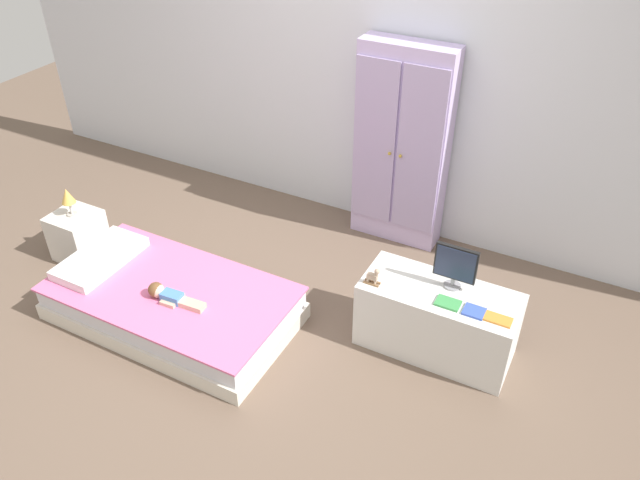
{
  "coord_description": "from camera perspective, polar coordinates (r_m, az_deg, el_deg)",
  "views": [
    {
      "loc": [
        1.67,
        -2.34,
        2.76
      ],
      "look_at": [
        0.23,
        0.4,
        0.55
      ],
      "focal_mm": 34.7,
      "sensor_mm": 36.0,
      "label": 1
    }
  ],
  "objects": [
    {
      "name": "book_green",
      "position": [
        3.55,
        11.72,
        -5.71
      ],
      "size": [
        0.14,
        0.1,
        0.01
      ],
      "primitive_type": "cube",
      "color": "#429E51",
      "rests_on": "tv_stand"
    },
    {
      "name": "back_wall",
      "position": [
        4.49,
        4.64,
        17.12
      ],
      "size": [
        6.4,
        0.05,
        2.7
      ],
      "primitive_type": "cube",
      "color": "silver",
      "rests_on": "ground_plane"
    },
    {
      "name": "doll",
      "position": [
        3.92,
        -14.02,
        -4.87
      ],
      "size": [
        0.39,
        0.14,
        0.1
      ],
      "color": "#4C84C6",
      "rests_on": "bed"
    },
    {
      "name": "ground_plane",
      "position": [
        3.99,
        -5.6,
        -8.6
      ],
      "size": [
        10.0,
        10.0,
        0.02
      ],
      "primitive_type": "cube",
      "color": "brown"
    },
    {
      "name": "wardrobe",
      "position": [
        4.47,
        7.53,
        8.49
      ],
      "size": [
        0.66,
        0.25,
        1.5
      ],
      "color": "silver",
      "rests_on": "ground_plane"
    },
    {
      "name": "book_blue",
      "position": [
        3.53,
        14.02,
        -6.41
      ],
      "size": [
        0.12,
        0.1,
        0.01
      ],
      "primitive_type": "cube",
      "color": "blue",
      "rests_on": "tv_stand"
    },
    {
      "name": "pillow",
      "position": [
        4.35,
        -19.6,
        -1.59
      ],
      "size": [
        0.32,
        0.6,
        0.06
      ],
      "primitive_type": "cube",
      "color": "white",
      "rests_on": "bed"
    },
    {
      "name": "tv_stand",
      "position": [
        3.79,
        10.73,
        -7.26
      ],
      "size": [
        0.92,
        0.4,
        0.45
      ],
      "primitive_type": "cube",
      "color": "silver",
      "rests_on": "ground_plane"
    },
    {
      "name": "book_orange",
      "position": [
        3.52,
        16.04,
        -7.01
      ],
      "size": [
        0.16,
        0.08,
        0.01
      ],
      "primitive_type": "cube",
      "color": "orange",
      "rests_on": "tv_stand"
    },
    {
      "name": "table_lamp",
      "position": [
        4.66,
        -22.25,
        3.67
      ],
      "size": [
        0.1,
        0.1,
        0.21
      ],
      "color": "#B7B2AD",
      "rests_on": "nightstand"
    },
    {
      "name": "bed",
      "position": [
        4.1,
        -13.43,
        -5.67
      ],
      "size": [
        1.55,
        0.84,
        0.25
      ],
      "color": "silver",
      "rests_on": "ground_plane"
    },
    {
      "name": "rocking_horse_toy",
      "position": [
        3.6,
        4.96,
        -3.38
      ],
      "size": [
        0.1,
        0.04,
        0.12
      ],
      "color": "#8E6642",
      "rests_on": "tv_stand"
    },
    {
      "name": "tv_monitor",
      "position": [
        3.58,
        12.39,
        -2.26
      ],
      "size": [
        0.25,
        0.1,
        0.28
      ],
      "color": "#99999E",
      "rests_on": "tv_stand"
    },
    {
      "name": "nightstand",
      "position": [
        4.82,
        -21.4,
        0.41
      ],
      "size": [
        0.31,
        0.31,
        0.36
      ],
      "primitive_type": "cube",
      "color": "silver",
      "rests_on": "ground_plane"
    }
  ]
}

